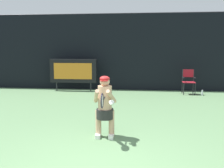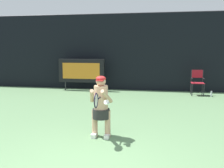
% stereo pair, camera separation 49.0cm
% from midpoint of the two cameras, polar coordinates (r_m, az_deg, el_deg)
% --- Properties ---
extents(backdrop_screen, '(18.00, 0.12, 3.66)m').
position_cam_midpoint_polar(backdrop_screen, '(12.10, 6.05, 7.17)').
color(backdrop_screen, black).
rests_on(backdrop_screen, ground).
extents(scoreboard, '(2.20, 0.21, 1.50)m').
position_cam_midpoint_polar(scoreboard, '(11.94, -5.78, 3.01)').
color(scoreboard, black).
rests_on(scoreboard, ground).
extents(umpire_chair, '(0.52, 0.44, 1.08)m').
position_cam_midpoint_polar(umpire_chair, '(11.42, 20.03, 0.67)').
color(umpire_chair, black).
rests_on(umpire_chair, ground).
extents(water_bottle, '(0.07, 0.07, 0.27)m').
position_cam_midpoint_polar(water_bottle, '(11.30, 22.82, -2.10)').
color(water_bottle, silver).
rests_on(water_bottle, ground).
extents(tennis_player, '(0.53, 0.60, 1.40)m').
position_cam_midpoint_polar(tennis_player, '(5.63, -0.03, -4.79)').
color(tennis_player, white).
rests_on(tennis_player, ground).
extents(tennis_racket, '(0.03, 0.60, 0.31)m').
position_cam_midpoint_polar(tennis_racket, '(5.11, -0.84, -3.75)').
color(tennis_racket, black).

